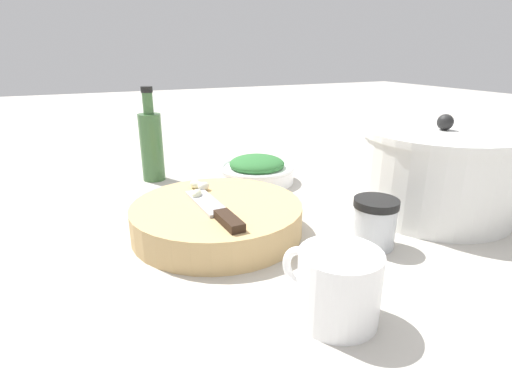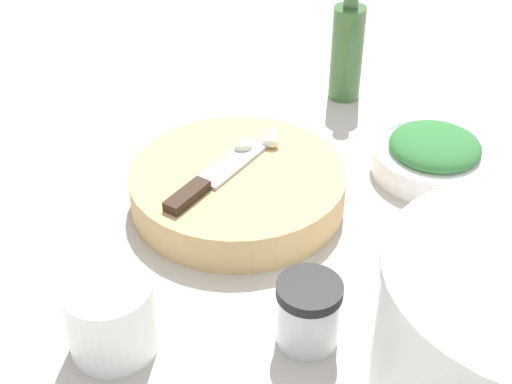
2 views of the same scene
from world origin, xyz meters
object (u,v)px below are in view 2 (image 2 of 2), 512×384
Objects in this scene: spice_jar at (308,313)px; coffee_mug at (112,315)px; cutting_board at (239,186)px; chef_knife at (211,178)px; garlic_cloves at (264,141)px; oil_bottle at (347,49)px; herb_bowl at (433,155)px.

spice_jar is 0.64× the size of coffee_mug.
cutting_board is at bearing -126.15° from spice_jar.
chef_knife is 1.57× the size of coffee_mug.
cutting_board is 1.48× the size of chef_knife.
garlic_cloves is 0.64× the size of coffee_mug.
spice_jar is at bearing 44.47° from garlic_cloves.
oil_bottle reaches higher than garlic_cloves.
chef_knife is at bearing -2.57° from garlic_cloves.
garlic_cloves is at bearing 6.45° from oil_bottle.
herb_bowl is at bearing 51.52° from chef_knife.
garlic_cloves is at bearing -50.67° from herb_bowl.
chef_knife reaches higher than herb_bowl.
spice_jar is 0.20m from coffee_mug.
spice_jar is 0.54m from oil_bottle.
garlic_cloves is 0.24m from herb_bowl.
oil_bottle is (-0.48, -0.24, 0.05)m from spice_jar.
coffee_mug is 0.62m from oil_bottle.
coffee_mug is at bearing 9.60° from cutting_board.
oil_bottle is at bearing -172.08° from coffee_mug.
oil_bottle reaches higher than chef_knife.
spice_jar is 0.36× the size of oil_bottle.
coffee_mug is at bearing -78.14° from chef_knife.
spice_jar is at bearing 4.67° from herb_bowl.
chef_knife is 0.38m from oil_bottle.
cutting_board is 0.08m from garlic_cloves.
cutting_board is at bearing 6.53° from oil_bottle.
oil_bottle reaches higher than herb_bowl.
chef_knife reaches higher than cutting_board.
coffee_mug reaches higher than spice_jar.
garlic_cloves is (-0.07, -0.01, 0.03)m from cutting_board.
garlic_cloves is (-0.11, 0.00, 0.00)m from chef_knife.
garlic_cloves is at bearing -173.14° from cutting_board.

